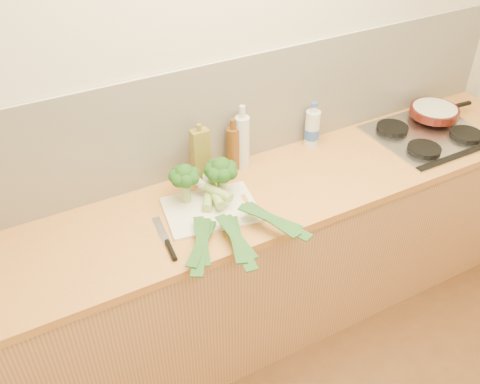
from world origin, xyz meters
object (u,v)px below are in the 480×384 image
(chopping_board, at_px, (211,209))
(chefs_knife, at_px, (168,245))
(skillet, at_px, (435,111))
(gas_hob, at_px, (429,134))

(chopping_board, relative_size, chefs_knife, 1.36)
(chopping_board, relative_size, skillet, 1.02)
(gas_hob, height_order, skillet, skillet)
(gas_hob, bearing_deg, chefs_knife, -174.82)
(chopping_board, xyz_separation_m, chefs_knife, (-0.26, -0.13, 0.00))
(gas_hob, height_order, chopping_board, gas_hob)
(gas_hob, relative_size, chefs_knife, 1.96)
(gas_hob, height_order, chefs_knife, gas_hob)
(chopping_board, bearing_deg, chefs_knife, -143.99)
(chopping_board, distance_m, skillet, 1.45)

